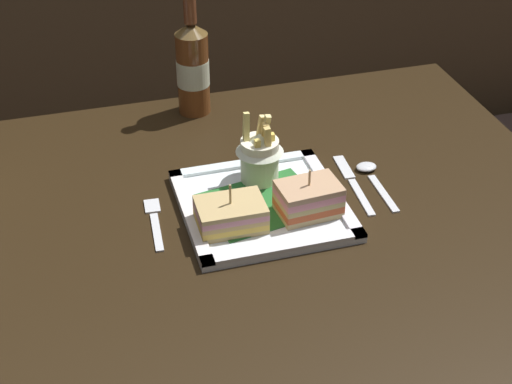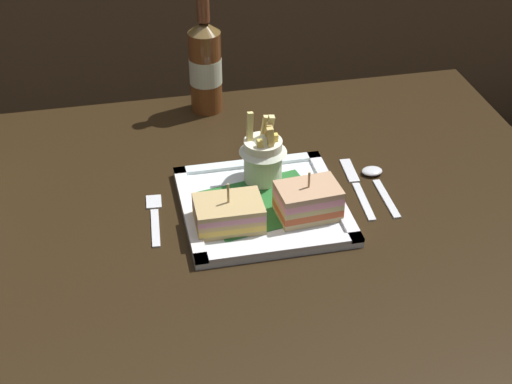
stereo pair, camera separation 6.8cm
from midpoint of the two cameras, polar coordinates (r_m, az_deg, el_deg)
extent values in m
cube|color=black|center=(1.23, -2.04, -2.66)|extent=(1.06, 0.84, 0.04)
cylinder|color=#2B231A|center=(1.83, 9.27, -3.21)|extent=(0.09, 0.09, 0.69)
cube|color=white|center=(1.23, -1.12, -1.08)|extent=(0.25, 0.25, 0.01)
cube|color=#236629|center=(1.23, -1.13, -0.86)|extent=(0.20, 0.17, 0.00)
cube|color=silver|center=(1.14, 0.40, -4.04)|extent=(0.25, 0.02, 0.01)
cube|color=white|center=(1.32, -2.44, 2.03)|extent=(0.25, 0.02, 0.01)
cube|color=white|center=(1.21, -6.44, -1.66)|extent=(0.02, 0.25, 0.01)
cube|color=white|center=(1.25, 3.99, 0.07)|extent=(0.02, 0.25, 0.01)
cube|color=tan|center=(1.18, -3.49, -2.36)|extent=(0.10, 0.07, 0.01)
cube|color=#EABB49|center=(1.18, -3.50, -2.03)|extent=(0.10, 0.07, 0.01)
cube|color=tan|center=(1.17, -3.52, -1.69)|extent=(0.10, 0.07, 0.01)
cube|color=pink|center=(1.17, -3.53, -1.35)|extent=(0.10, 0.07, 0.01)
cube|color=tan|center=(1.16, -3.55, -1.01)|extent=(0.10, 0.07, 0.01)
cylinder|color=tan|center=(1.16, -3.54, -1.04)|extent=(0.00, 0.00, 0.07)
cube|color=tan|center=(1.21, 2.21, -1.35)|extent=(0.10, 0.07, 0.01)
cube|color=#C0532C|center=(1.20, 2.22, -0.95)|extent=(0.10, 0.07, 0.01)
cube|color=tan|center=(1.19, 2.24, -0.54)|extent=(0.10, 0.07, 0.01)
cube|color=pink|center=(1.19, 2.25, -0.12)|extent=(0.10, 0.07, 0.01)
cube|color=tan|center=(1.18, 2.26, 0.30)|extent=(0.10, 0.07, 0.01)
cylinder|color=tan|center=(1.19, 2.25, -0.01)|extent=(0.00, 0.00, 0.08)
cylinder|color=#EDE8CA|center=(1.26, -1.27, 2.30)|extent=(0.06, 0.06, 0.07)
cone|color=silver|center=(1.25, -1.29, 3.60)|extent=(0.08, 0.08, 0.03)
cube|color=#E5C554|center=(1.25, -0.43, 3.37)|extent=(0.01, 0.01, 0.05)
cube|color=#EAD787|center=(1.25, -1.00, 4.16)|extent=(0.02, 0.02, 0.08)
cube|color=#E0C559|center=(1.23, -1.48, 2.88)|extent=(0.01, 0.01, 0.05)
cube|color=#DFB762|center=(1.25, -1.07, 3.81)|extent=(0.01, 0.02, 0.07)
cube|color=#F4D686|center=(1.25, -1.30, 4.13)|extent=(0.02, 0.01, 0.07)
cube|color=#DEBB65|center=(1.23, -0.70, 3.38)|extent=(0.01, 0.01, 0.07)
cube|color=#E6CC7B|center=(1.24, -0.66, 3.54)|extent=(0.02, 0.02, 0.06)
cube|color=#EEDC7B|center=(1.24, -2.29, 4.05)|extent=(0.01, 0.02, 0.08)
cylinder|color=brown|center=(1.48, -5.95, 8.58)|extent=(0.06, 0.06, 0.16)
cone|color=brown|center=(1.44, -6.16, 11.76)|extent=(0.06, 0.06, 0.02)
cylinder|color=brown|center=(1.42, -6.26, 13.22)|extent=(0.02, 0.02, 0.06)
cylinder|color=beige|center=(1.47, -5.95, 8.69)|extent=(0.06, 0.06, 0.05)
cube|color=silver|center=(1.20, -8.90, -2.82)|extent=(0.02, 0.09, 0.00)
cube|color=silver|center=(1.25, -9.13, -1.05)|extent=(0.03, 0.04, 0.00)
cube|color=silver|center=(1.27, 6.12, -0.30)|extent=(0.02, 0.10, 0.00)
cube|color=silver|center=(1.34, 5.00, 1.78)|extent=(0.02, 0.07, 0.00)
cube|color=silver|center=(1.28, 7.71, -0.02)|extent=(0.01, 0.11, 0.00)
ellipsoid|color=silver|center=(1.33, 6.62, 1.81)|extent=(0.04, 0.03, 0.01)
camera|label=1|loc=(0.03, -91.62, -1.12)|focal=54.82mm
camera|label=2|loc=(0.03, 88.38, 1.12)|focal=54.82mm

